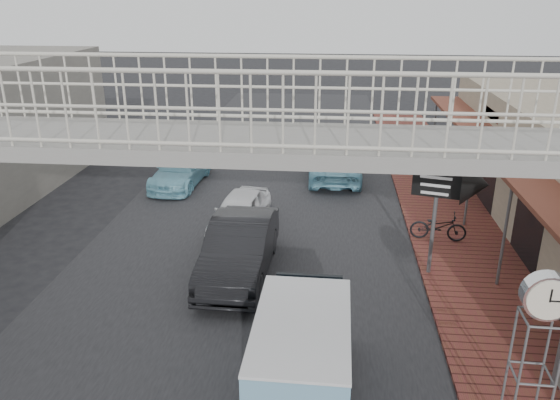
% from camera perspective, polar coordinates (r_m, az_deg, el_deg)
% --- Properties ---
extents(ground, '(120.00, 120.00, 0.00)m').
position_cam_1_polar(ground, '(14.43, -4.92, -9.72)').
color(ground, black).
rests_on(ground, ground).
extents(road_strip, '(10.00, 60.00, 0.01)m').
position_cam_1_polar(road_strip, '(14.43, -4.92, -9.70)').
color(road_strip, black).
rests_on(road_strip, ground).
extents(sidewalk, '(3.00, 40.00, 0.10)m').
position_cam_1_polar(sidewalk, '(17.34, 18.72, -5.14)').
color(sidewalk, brown).
rests_on(sidewalk, ground).
extents(footbridge, '(16.40, 2.40, 6.34)m').
position_cam_1_polar(footbridge, '(9.50, -9.79, -5.33)').
color(footbridge, gray).
rests_on(footbridge, ground).
extents(white_hatchback, '(1.90, 3.76, 1.23)m').
position_cam_1_polar(white_hatchback, '(17.92, -4.19, -1.19)').
color(white_hatchback, white).
rests_on(white_hatchback, ground).
extents(dark_sedan, '(1.72, 4.73, 1.55)m').
position_cam_1_polar(dark_sedan, '(15.01, -4.27, -5.07)').
color(dark_sedan, black).
rests_on(dark_sedan, ground).
extents(angkot_curb, '(2.15, 4.52, 1.25)m').
position_cam_1_polar(angkot_curb, '(22.90, 5.75, 3.74)').
color(angkot_curb, '#80C7DE').
rests_on(angkot_curb, ground).
extents(angkot_far, '(1.95, 4.25, 1.20)m').
position_cam_1_polar(angkot_far, '(22.48, -10.33, 3.11)').
color(angkot_far, '#75B7CB').
rests_on(angkot_far, ground).
extents(angkot_van, '(1.83, 3.89, 1.89)m').
position_cam_1_polar(angkot_van, '(10.44, 2.36, -15.06)').
color(angkot_van, black).
rests_on(angkot_van, ground).
extents(motorcycle_near, '(1.75, 0.79, 0.89)m').
position_cam_1_polar(motorcycle_near, '(17.61, 16.21, -2.67)').
color(motorcycle_near, black).
rests_on(motorcycle_near, sidewalk).
extents(motorcycle_far, '(1.76, 0.55, 1.05)m').
position_cam_1_polar(motorcycle_far, '(25.48, 15.31, 4.86)').
color(motorcycle_far, black).
rests_on(motorcycle_far, sidewalk).
extents(street_clock, '(0.78, 0.63, 3.19)m').
position_cam_1_polar(street_clock, '(9.66, 25.95, -9.77)').
color(street_clock, '#59595B').
rests_on(street_clock, sidewalk).
extents(arrow_sign, '(1.99, 1.32, 3.30)m').
position_cam_1_polar(arrow_sign, '(14.66, 19.32, 1.53)').
color(arrow_sign, '#59595B').
rests_on(arrow_sign, sidewalk).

